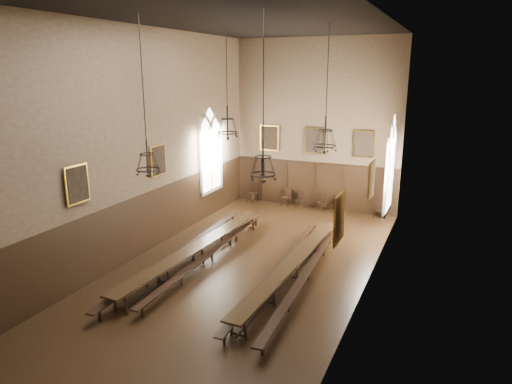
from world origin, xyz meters
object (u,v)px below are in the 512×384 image
Objects in this scene: chandelier_back_left at (228,126)px; chandelier_front_right at (263,163)px; bench_right_outer at (309,272)px; chair_3 at (300,203)px; chandelier_back_right at (325,138)px; chair_2 at (286,201)px; chair_4 at (322,205)px; bench_right_inner at (278,270)px; bench_left_outer at (183,253)px; table_left at (198,254)px; chair_5 at (336,207)px; table_right at (291,270)px; chair_0 at (252,196)px; chandelier_front_left at (147,159)px; bench_left_inner at (212,254)px; chair_7 at (378,213)px.

chandelier_front_right is at bearing -52.14° from chandelier_back_left.
chandelier_front_right is at bearing -107.31° from bench_right_outer.
chandelier_back_right reaches higher than chair_3.
chair_4 is (2.03, 0.03, -0.02)m from chair_2.
bench_right_inner is 4.94m from chandelier_front_right.
chair_4 reaches higher than bench_left_outer.
bench_left_outer is 2.23× the size of chandelier_front_right.
table_left is at bearing -86.97° from chair_3.
table_right is at bearing -66.94° from chair_5.
chair_0 is 11.83m from chandelier_front_left.
chandelier_back_left reaches higher than bench_right_outer.
bench_right_outer is at bearing 27.92° from chandelier_front_left.
chandelier_front_right is at bearing -70.46° from chair_4.
chair_0 reaches higher than chair_5.
bench_left_inner is at bearing -89.70° from chair_5.
chair_2 reaches higher than chair_3.
chandelier_front_left is (-5.91, -10.94, 4.26)m from chair_7.
table_right is at bearing 1.04° from table_left.
chair_4 reaches higher than table_left.
chandelier_back_right reaches higher than chair_2.
chair_0 is 12.85m from chandelier_front_right.
chair_3 reaches higher than chair_7.
bench_left_outer is 2.15× the size of chandelier_front_left.
chandelier_front_left is (-2.90, -11.04, 4.25)m from chair_4.
chair_3 is at bearing 106.60° from table_right.
chair_7 is at bearing 11.44° from chair_4.
chair_5 is (2.88, -0.08, -0.01)m from chair_2.
chandelier_front_right is (1.18, -10.93, 4.42)m from chair_4.
chair_3 is 0.19× the size of chandelier_front_left.
chandelier_front_right is (4.07, 0.11, 0.17)m from chandelier_front_left.
bench_right_outer is at bearing -84.31° from chandelier_back_right.
table_left is at bearing -81.94° from chair_2.
bench_left_outer is (-4.53, -0.13, -0.05)m from table_right.
chandelier_back_right reaches higher than bench_right_outer.
bench_left_outer is at bearing -159.27° from bench_left_inner.
bench_left_inner is 2.02× the size of chandelier_front_left.
bench_right_outer reaches higher than bench_right_inner.
chair_5 is 0.22× the size of chandelier_back_left.
chair_4 is at bearing -178.78° from chair_7.
chandelier_back_left is 0.90× the size of chandelier_front_right.
bench_right_outer is 2.44× the size of chandelier_back_left.
chair_4 is at bearing 105.57° from chandelier_back_right.
table_left is at bearing 149.44° from chandelier_front_right.
bench_left_outer is at bearing -178.40° from table_right.
bench_left_outer is at bearing -175.27° from table_left.
chandelier_front_right is at bearing -94.67° from table_right.
chandelier_back_left reaches higher than chair_7.
bench_right_inner is at bearing -65.04° from chair_3.
bench_right_inner is 9.46× the size of chair_0.
chair_5 is at bearing 90.04° from bench_right_inner.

